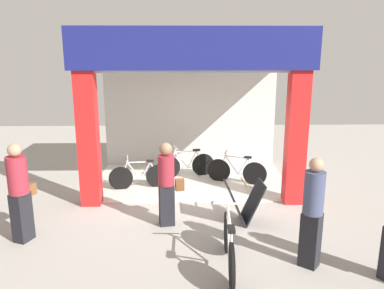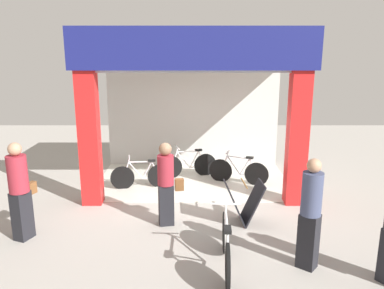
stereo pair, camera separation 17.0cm
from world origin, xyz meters
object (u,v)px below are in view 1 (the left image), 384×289
Objects in this scene: sandwich_board_sign at (244,202)px; pedestrian_1 at (313,212)px; bicycle_inside_1 at (237,171)px; pedestrian_0 at (19,191)px; pedestrian_2 at (167,183)px; bicycle_inside_2 at (186,165)px; bicycle_inside_0 at (140,176)px; bicycle_parked_0 at (229,246)px.

pedestrian_1 is at bearing -63.59° from sandwich_board_sign.
bicycle_inside_1 is at bearing 85.74° from sandwich_board_sign.
pedestrian_2 is at bearing 12.81° from pedestrian_0.
bicycle_inside_1 is at bearing 99.29° from pedestrian_1.
bicycle_inside_1 is 0.96× the size of bicycle_inside_2.
pedestrian_2 is at bearing 146.28° from pedestrian_1.
pedestrian_1 is at bearing -11.15° from pedestrian_0.
bicycle_inside_1 is at bearing 34.45° from pedestrian_0.
bicycle_inside_2 is 2.89m from pedestrian_2.
pedestrian_1 reaches higher than bicycle_inside_1.
bicycle_inside_0 is at bearing 130.85° from pedestrian_1.
pedestrian_0 is 2.60m from pedestrian_2.
bicycle_inside_2 is at bearing 49.25° from pedestrian_0.
bicycle_inside_1 is 1.73× the size of sandwich_board_sign.
pedestrian_1 reaches higher than bicycle_inside_2.
bicycle_inside_2 is 4.77m from pedestrian_1.
bicycle_inside_0 is 4.67m from pedestrian_1.
bicycle_parked_0 reaches higher than bicycle_inside_0.
pedestrian_2 is at bearing -177.36° from sandwich_board_sign.
sandwich_board_sign is at bearing 2.64° from pedestrian_2.
pedestrian_1 is (0.79, -1.59, 0.49)m from sandwich_board_sign.
pedestrian_2 is at bearing -125.81° from bicycle_inside_1.
bicycle_parked_0 is at bearing -82.00° from bicycle_inside_2.
bicycle_parked_0 reaches higher than sandwich_board_sign.
bicycle_parked_0 is at bearing -57.37° from pedestrian_2.
bicycle_parked_0 is at bearing -106.22° from sandwich_board_sign.
pedestrian_0 is 1.01× the size of pedestrian_1.
pedestrian_1 is (4.81, -0.95, -0.02)m from pedestrian_0.
pedestrian_2 is (0.74, -1.98, 0.52)m from bicycle_inside_0.
bicycle_inside_0 is 1.74× the size of sandwich_board_sign.
pedestrian_2 reaches higher than bicycle_inside_1.
bicycle_inside_2 reaches higher than bicycle_inside_1.
bicycle_inside_0 is 3.17m from pedestrian_0.
bicycle_inside_1 is at bearing -22.37° from bicycle_inside_2.
sandwich_board_sign is (0.48, 1.65, 0.03)m from bicycle_parked_0.
bicycle_inside_1 reaches higher than bicycle_inside_0.
bicycle_parked_0 is 1.72m from sandwich_board_sign.
sandwich_board_sign is 0.51× the size of pedestrian_2.
bicycle_inside_2 is 0.93× the size of pedestrian_2.
bicycle_inside_1 reaches higher than sandwich_board_sign.
bicycle_inside_0 is 2.42m from bicycle_inside_1.
sandwich_board_sign is 0.47× the size of pedestrian_0.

